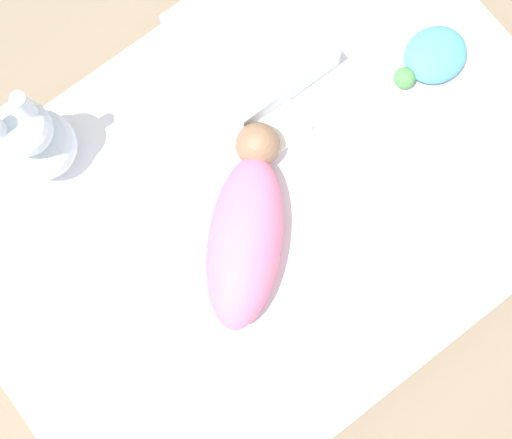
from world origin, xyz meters
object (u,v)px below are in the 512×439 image
bunny_plush (35,140)px  pillow (250,41)px  swaddled_baby (246,229)px  turtle_plush (432,57)px

bunny_plush → pillow: bearing=172.3°
swaddled_baby → pillow: size_ratio=1.26×
swaddled_baby → pillow: 0.46m
swaddled_baby → turtle_plush: 0.62m
swaddled_baby → bunny_plush: (0.26, -0.44, 0.06)m
bunny_plush → turtle_plush: size_ratio=1.62×
bunny_plush → turtle_plush: bunny_plush is taller
swaddled_baby → bunny_plush: 0.51m
turtle_plush → swaddled_baby: bearing=6.4°
swaddled_baby → bunny_plush: bearing=75.2°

